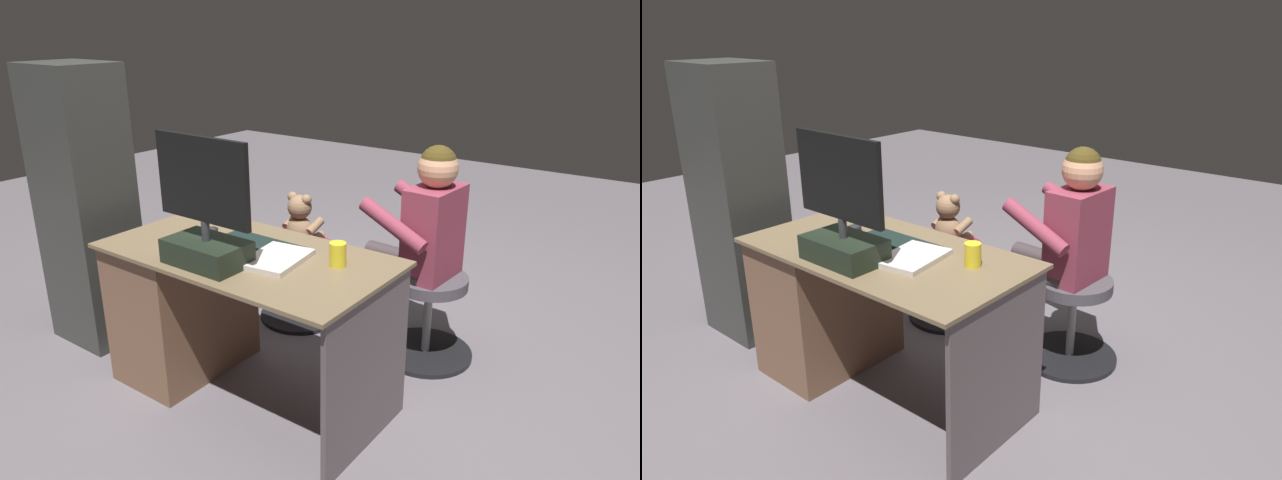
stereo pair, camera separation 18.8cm
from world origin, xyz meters
TOP-DOWN VIEW (x-y plane):
  - ground_plane at (0.00, 0.00)m, footprint 10.00×10.00m
  - desk at (0.36, 0.45)m, footprint 1.33×0.69m
  - monitor at (0.04, 0.64)m, footprint 0.49×0.22m
  - keyboard at (-0.01, 0.35)m, footprint 0.42×0.14m
  - computer_mouse at (0.30, 0.38)m, footprint 0.06×0.10m
  - cup at (-0.42, 0.34)m, footprint 0.07×0.07m
  - tv_remote at (0.36, 0.49)m, footprint 0.10×0.16m
  - notebook_binder at (-0.18, 0.45)m, footprint 0.26×0.33m
  - office_chair_teddy at (0.29, -0.32)m, footprint 0.49×0.49m
  - teddy_bear at (0.29, -0.33)m, footprint 0.22×0.22m
  - visitor_chair at (-0.52, -0.37)m, footprint 0.50×0.50m
  - person at (-0.42, -0.36)m, footprint 0.58×0.49m
  - equipment_rack at (1.10, 0.51)m, footprint 0.44×0.36m

SIDE VIEW (x-z plane):
  - ground_plane at x=0.00m, z-range 0.00..0.00m
  - visitor_chair at x=-0.52m, z-range 0.03..0.50m
  - office_chair_teddy at x=0.29m, z-range 0.04..0.50m
  - desk at x=0.36m, z-range 0.02..0.76m
  - teddy_bear at x=0.29m, z-range 0.45..0.77m
  - person at x=-0.42m, z-range 0.11..1.25m
  - tv_remote at x=0.36m, z-range 0.74..0.76m
  - keyboard at x=-0.01m, z-range 0.74..0.76m
  - notebook_binder at x=-0.18m, z-range 0.74..0.76m
  - computer_mouse at x=0.30m, z-range 0.74..0.77m
  - equipment_rack at x=1.10m, z-range 0.00..1.51m
  - cup at x=-0.42m, z-range 0.74..0.84m
  - monitor at x=0.04m, z-range 0.63..1.18m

